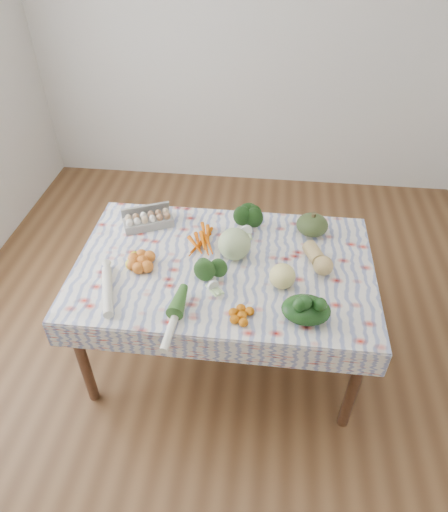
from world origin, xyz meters
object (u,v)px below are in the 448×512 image
Objects in this scene: cabbage at (234,244)px; butternut_squash at (318,257)px; dining_table at (224,275)px; egg_carton at (148,221)px; kabocha_squash at (312,225)px; grapefruit at (282,276)px.

cabbage reaches higher than butternut_squash.
dining_table is 6.70× the size of butternut_squash.
egg_carton is 1.05m from butternut_squash.
butternut_squash is at bearing -37.65° from egg_carton.
cabbage is at bearing 155.64° from butternut_squash.
kabocha_squash is 1.38× the size of grapefruit.
dining_table is 11.69× the size of grapefruit.
cabbage is at bearing 54.15° from dining_table.
dining_table is 5.35× the size of egg_carton.
egg_carton is at bearing 149.30° from dining_table.
dining_table is at bearing -125.85° from cabbage.
butternut_squash is at bearing 5.63° from dining_table.
grapefruit is (-0.17, -0.48, 0.01)m from kabocha_squash.
butternut_squash is (0.47, -0.02, -0.04)m from cabbage.
kabocha_squash is at bearing 34.90° from dining_table.
egg_carton is at bearing -177.35° from kabocha_squash.
kabocha_squash is 1.03× the size of cabbage.
egg_carton is (-0.50, 0.30, 0.12)m from dining_table.
dining_table is at bearing 156.66° from grapefruit.
butternut_squash is at bearing -2.31° from cabbage.
egg_carton is 0.93m from grapefruit.
cabbage is 0.47m from butternut_squash.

